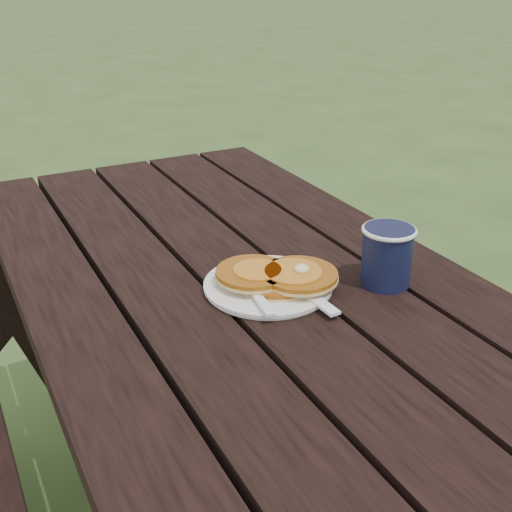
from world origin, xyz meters
name	(u,v)px	position (x,y,z in m)	size (l,w,h in m)	color
picnic_table	(282,491)	(0.00, 0.00, 0.37)	(1.36, 1.80, 0.75)	black
plate	(268,286)	(0.02, 0.09, 0.76)	(0.22, 0.22, 0.01)	white
pancake_stack	(277,276)	(0.03, 0.08, 0.77)	(0.20, 0.17, 0.04)	#A35A12
knife	(304,291)	(0.05, 0.03, 0.76)	(0.02, 0.18, 0.01)	white
fork	(260,299)	(-0.03, 0.03, 0.77)	(0.03, 0.16, 0.01)	white
coffee_cup	(387,253)	(0.20, 0.01, 0.81)	(0.09, 0.09, 0.11)	black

